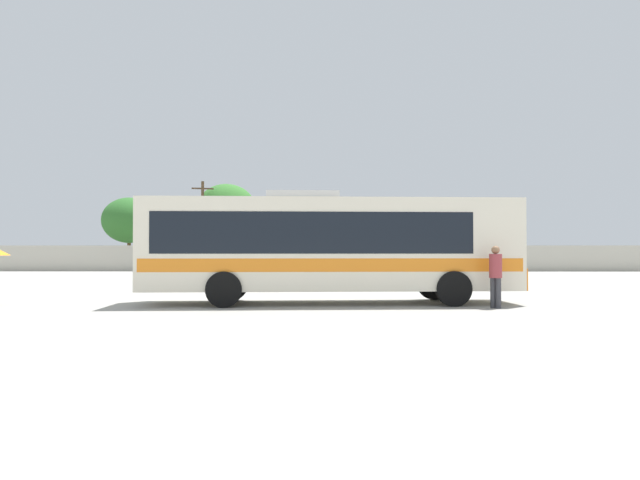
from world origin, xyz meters
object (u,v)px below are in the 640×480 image
parked_car_third_maroon (338,262)px  roadside_tree_midleft (226,209)px  parked_car_leftmost_silver (168,262)px  attendant_by_bus_door (496,273)px  roadside_tree_midright (367,222)px  utility_pole_near (203,224)px  coach_bus_cream_orange (326,244)px  parked_car_rightmost_white (410,262)px  parked_car_second_dark_blue (251,262)px  roadside_tree_left (129,220)px

parked_car_third_maroon → roadside_tree_midleft: size_ratio=0.56×
roadside_tree_midleft → parked_car_leftmost_silver: bearing=-108.1°
attendant_by_bus_door → roadside_tree_midright: 34.24m
utility_pole_near → roadside_tree_midleft: roadside_tree_midleft is taller
parked_car_leftmost_silver → coach_bus_cream_orange: bearing=-65.1°
utility_pole_near → roadside_tree_midright: 13.91m
parked_car_third_maroon → parked_car_rightmost_white: bearing=-1.1°
parked_car_rightmost_white → parked_car_third_maroon: bearing=178.9°
parked_car_leftmost_silver → parked_car_second_dark_blue: parked_car_second_dark_blue is taller
parked_car_third_maroon → roadside_tree_left: bearing=156.9°
parked_car_second_dark_blue → parked_car_third_maroon: bearing=3.8°
coach_bus_cream_orange → attendant_by_bus_door: size_ratio=6.55×
coach_bus_cream_orange → parked_car_second_dark_blue: coach_bus_cream_orange is taller
parked_car_second_dark_blue → roadside_tree_left: bearing=145.1°
roadside_tree_midright → parked_car_third_maroon: bearing=-110.8°
parked_car_second_dark_blue → utility_pole_near: 8.16m
attendant_by_bus_door → parked_car_second_dark_blue: size_ratio=0.42×
attendant_by_bus_door → utility_pole_near: bearing=114.9°
parked_car_rightmost_white → roadside_tree_midright: 8.26m
parked_car_leftmost_silver → parked_car_third_maroon: size_ratio=1.00×
attendant_by_bus_door → roadside_tree_left: 41.24m
parked_car_third_maroon → roadside_tree_midright: roadside_tree_midright is taller
parked_car_third_maroon → roadside_tree_midright: bearing=69.2°
roadside_tree_midleft → roadside_tree_midright: 12.31m
coach_bus_cream_orange → parked_car_rightmost_white: coach_bus_cream_orange is taller
utility_pole_near → coach_bus_cream_orange: bearing=-71.6°
attendant_by_bus_door → parked_car_second_dark_blue: (-10.33, 26.63, -0.19)m
attendant_by_bus_door → roadside_tree_midleft: size_ratio=0.24×
coach_bus_cream_orange → roadside_tree_left: (-17.15, 33.24, 2.42)m
attendant_by_bus_door → roadside_tree_midright: (-1.29, 34.08, 3.06)m
parked_car_rightmost_white → parked_car_leftmost_silver: bearing=-177.8°
utility_pole_near → roadside_tree_midright: bearing=6.6°
parked_car_second_dark_blue → parked_car_rightmost_white: 11.68m
attendant_by_bus_door → roadside_tree_left: bearing=122.3°
parked_car_rightmost_white → utility_pole_near: (-16.45, 5.54, 3.07)m
coach_bus_cream_orange → attendant_by_bus_door: bearing=-17.4°
coach_bus_cream_orange → parked_car_leftmost_silver: coach_bus_cream_orange is taller
roadside_tree_left → coach_bus_cream_orange: bearing=-62.7°
utility_pole_near → roadside_tree_left: utility_pole_near is taller
roadside_tree_left → parked_car_rightmost_white: bearing=-18.5°
parked_car_rightmost_white → coach_bus_cream_orange: bearing=-103.6°
attendant_by_bus_door → roadside_tree_left: size_ratio=0.28×
parked_car_third_maroon → parked_car_rightmost_white: size_ratio=0.94×
attendant_by_bus_door → parked_car_second_dark_blue: bearing=111.2°
parked_car_leftmost_silver → roadside_tree_midleft: 10.08m
coach_bus_cream_orange → parked_car_second_dark_blue: 25.74m
parked_car_leftmost_silver → roadside_tree_midright: 17.25m
coach_bus_cream_orange → parked_car_rightmost_white: size_ratio=2.64×
attendant_by_bus_door → parked_car_second_dark_blue: attendant_by_bus_door is taller
roadside_tree_midleft → parked_car_second_dark_blue: bearing=-68.9°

